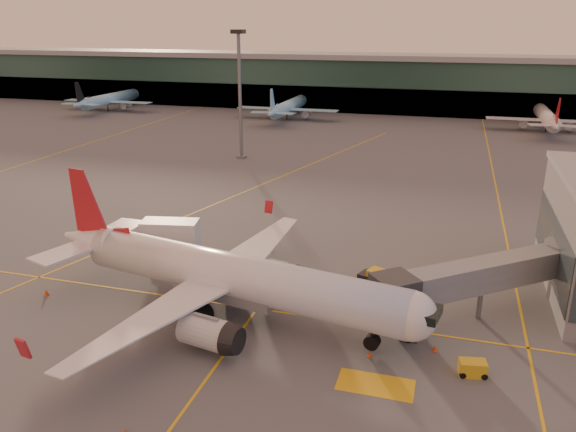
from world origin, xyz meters
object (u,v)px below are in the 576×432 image
(catering_truck, at_px, (171,238))
(gpu_cart, at_px, (473,368))
(pushback_tug, at_px, (375,279))
(main_airplane, at_px, (225,276))

(catering_truck, distance_m, gpu_cart, 36.57)
(catering_truck, xyz_separation_m, pushback_tug, (23.97, 0.35, -2.14))
(gpu_cart, xyz_separation_m, pushback_tug, (-9.82, 14.15, 0.12))
(catering_truck, relative_size, pushback_tug, 1.76)
(main_airplane, distance_m, gpu_cart, 23.34)
(main_airplane, height_order, pushback_tug, main_airplane)
(catering_truck, relative_size, gpu_cart, 2.95)
(main_airplane, distance_m, pushback_tug, 16.91)
(gpu_cart, height_order, pushback_tug, pushback_tug)
(main_airplane, relative_size, gpu_cart, 17.38)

